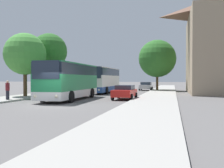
{
  "coord_description": "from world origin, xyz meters",
  "views": [
    {
      "loc": [
        8.63,
        -17.9,
        2.01
      ],
      "look_at": [
        1.31,
        13.38,
        1.37
      ],
      "focal_mm": 42.0,
      "sensor_mm": 36.0,
      "label": 1
    }
  ],
  "objects_px": {
    "tree_left_near": "(49,51)",
    "parked_car_right_near": "(125,92)",
    "pedestrian_waiting_far": "(8,90)",
    "tree_left_far": "(25,54)",
    "parked_car_right_far": "(146,86)",
    "bus_front": "(70,81)",
    "bus_middle": "(103,80)",
    "tree_right_near": "(157,59)"
  },
  "relations": [
    {
      "from": "pedestrian_waiting_far",
      "to": "tree_left_far",
      "type": "xyz_separation_m",
      "value": [
        -1.11,
        4.67,
        3.66
      ]
    },
    {
      "from": "parked_car_right_far",
      "to": "tree_right_near",
      "type": "relative_size",
      "value": 0.47
    },
    {
      "from": "parked_car_right_near",
      "to": "tree_left_far",
      "type": "xyz_separation_m",
      "value": [
        -10.96,
        0.27,
        3.93
      ]
    },
    {
      "from": "bus_front",
      "to": "bus_middle",
      "type": "relative_size",
      "value": 0.99
    },
    {
      "from": "bus_front",
      "to": "tree_left_far",
      "type": "distance_m",
      "value": 6.72
    },
    {
      "from": "bus_front",
      "to": "parked_car_right_near",
      "type": "height_order",
      "value": "bus_front"
    },
    {
      "from": "bus_front",
      "to": "tree_right_near",
      "type": "xyz_separation_m",
      "value": [
        7.08,
        20.9,
        3.56
      ]
    },
    {
      "from": "parked_car_right_near",
      "to": "bus_middle",
      "type": "bearing_deg",
      "value": -63.23
    },
    {
      "from": "tree_left_far",
      "to": "tree_right_near",
      "type": "xyz_separation_m",
      "value": [
        12.93,
        19.18,
        0.74
      ]
    },
    {
      "from": "parked_car_right_far",
      "to": "tree_left_near",
      "type": "xyz_separation_m",
      "value": [
        -10.31,
        -15.73,
        4.63
      ]
    },
    {
      "from": "bus_front",
      "to": "pedestrian_waiting_far",
      "type": "bearing_deg",
      "value": -148.99
    },
    {
      "from": "bus_middle",
      "to": "tree_right_near",
      "type": "height_order",
      "value": "tree_right_near"
    },
    {
      "from": "tree_left_near",
      "to": "tree_left_far",
      "type": "distance_m",
      "value": 4.48
    },
    {
      "from": "pedestrian_waiting_far",
      "to": "tree_left_near",
      "type": "relative_size",
      "value": 0.23
    },
    {
      "from": "bus_middle",
      "to": "parked_car_right_far",
      "type": "height_order",
      "value": "bus_middle"
    },
    {
      "from": "pedestrian_waiting_far",
      "to": "tree_left_near",
      "type": "height_order",
      "value": "tree_left_near"
    },
    {
      "from": "parked_car_right_near",
      "to": "tree_right_near",
      "type": "height_order",
      "value": "tree_right_near"
    },
    {
      "from": "parked_car_right_far",
      "to": "tree_right_near",
      "type": "distance_m",
      "value": 5.13
    },
    {
      "from": "tree_left_near",
      "to": "tree_left_far",
      "type": "relative_size",
      "value": 1.1
    },
    {
      "from": "bus_middle",
      "to": "pedestrian_waiting_far",
      "type": "distance_m",
      "value": 15.98
    },
    {
      "from": "tree_left_near",
      "to": "parked_car_right_near",
      "type": "bearing_deg",
      "value": -24.25
    },
    {
      "from": "pedestrian_waiting_far",
      "to": "tree_right_near",
      "type": "xyz_separation_m",
      "value": [
        11.82,
        23.86,
        4.39
      ]
    },
    {
      "from": "tree_right_near",
      "to": "parked_car_right_near",
      "type": "bearing_deg",
      "value": -95.77
    },
    {
      "from": "bus_front",
      "to": "tree_left_near",
      "type": "height_order",
      "value": "tree_left_near"
    },
    {
      "from": "bus_front",
      "to": "parked_car_right_far",
      "type": "distance_m",
      "value": 22.44
    },
    {
      "from": "bus_middle",
      "to": "tree_left_far",
      "type": "xyz_separation_m",
      "value": [
        -5.87,
        -10.55,
        2.78
      ]
    },
    {
      "from": "tree_right_near",
      "to": "tree_left_near",
      "type": "bearing_deg",
      "value": -129.67
    },
    {
      "from": "tree_left_far",
      "to": "tree_left_near",
      "type": "bearing_deg",
      "value": 81.56
    },
    {
      "from": "tree_right_near",
      "to": "pedestrian_waiting_far",
      "type": "bearing_deg",
      "value": -116.35
    },
    {
      "from": "parked_car_right_far",
      "to": "bus_middle",
      "type": "bearing_deg",
      "value": 63.13
    },
    {
      "from": "pedestrian_waiting_far",
      "to": "tree_left_near",
      "type": "distance_m",
      "value": 10.06
    },
    {
      "from": "parked_car_right_far",
      "to": "tree_left_far",
      "type": "distance_m",
      "value": 23.23
    },
    {
      "from": "parked_car_right_near",
      "to": "tree_left_near",
      "type": "bearing_deg",
      "value": -22.66
    },
    {
      "from": "pedestrian_waiting_far",
      "to": "bus_middle",
      "type": "bearing_deg",
      "value": 5.73
    },
    {
      "from": "parked_car_right_far",
      "to": "tree_left_near",
      "type": "bearing_deg",
      "value": 57.91
    },
    {
      "from": "pedestrian_waiting_far",
      "to": "tree_left_near",
      "type": "bearing_deg",
      "value": 26.01
    },
    {
      "from": "tree_left_near",
      "to": "parked_car_right_far",
      "type": "bearing_deg",
      "value": 56.75
    },
    {
      "from": "bus_front",
      "to": "tree_left_far",
      "type": "height_order",
      "value": "tree_left_far"
    },
    {
      "from": "tree_left_far",
      "to": "tree_right_near",
      "type": "distance_m",
      "value": 23.14
    },
    {
      "from": "bus_front",
      "to": "tree_left_near",
      "type": "xyz_separation_m",
      "value": [
        -5.2,
        6.09,
        3.54
      ]
    },
    {
      "from": "tree_left_near",
      "to": "tree_right_near",
      "type": "relative_size",
      "value": 0.89
    },
    {
      "from": "pedestrian_waiting_far",
      "to": "parked_car_right_near",
      "type": "bearing_deg",
      "value": -42.78
    }
  ]
}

